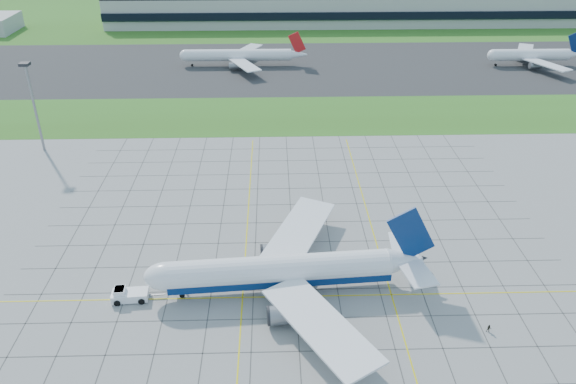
{
  "coord_description": "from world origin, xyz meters",
  "views": [
    {
      "loc": [
        -3.78,
        -84.07,
        68.52
      ],
      "look_at": [
        -0.71,
        25.66,
        7.0
      ],
      "focal_mm": 35.0,
      "sensor_mm": 36.0,
      "label": 1
    }
  ],
  "objects_px": {
    "distant_jet_1": "(240,55)",
    "distant_jet_2": "(532,55)",
    "light_mast": "(32,96)",
    "airliner": "(282,271)",
    "pushback_tug": "(128,294)",
    "crew_near": "(185,289)",
    "crew_far": "(489,329)"
  },
  "relations": [
    {
      "from": "distant_jet_1",
      "to": "distant_jet_2",
      "type": "bearing_deg",
      "value": -1.47
    },
    {
      "from": "light_mast",
      "to": "airliner",
      "type": "relative_size",
      "value": 0.47
    },
    {
      "from": "pushback_tug",
      "to": "crew_near",
      "type": "xyz_separation_m",
      "value": [
        10.29,
        1.79,
        -0.31
      ]
    },
    {
      "from": "crew_near",
      "to": "distant_jet_1",
      "type": "relative_size",
      "value": 0.04
    },
    {
      "from": "airliner",
      "to": "distant_jet_2",
      "type": "height_order",
      "value": "airliner"
    },
    {
      "from": "crew_near",
      "to": "distant_jet_2",
      "type": "distance_m",
      "value": 190.59
    },
    {
      "from": "airliner",
      "to": "crew_near",
      "type": "xyz_separation_m",
      "value": [
        -18.29,
        -0.03,
        -3.78
      ]
    },
    {
      "from": "airliner",
      "to": "crew_near",
      "type": "bearing_deg",
      "value": 175.82
    },
    {
      "from": "distant_jet_1",
      "to": "airliner",
      "type": "bearing_deg",
      "value": -84.25
    },
    {
      "from": "light_mast",
      "to": "crew_near",
      "type": "bearing_deg",
      "value": -52.99
    },
    {
      "from": "pushback_tug",
      "to": "crew_near",
      "type": "relative_size",
      "value": 5.5
    },
    {
      "from": "light_mast",
      "to": "crew_near",
      "type": "distance_m",
      "value": 83.09
    },
    {
      "from": "crew_far",
      "to": "distant_jet_1",
      "type": "height_order",
      "value": "distant_jet_1"
    },
    {
      "from": "airliner",
      "to": "crew_far",
      "type": "distance_m",
      "value": 37.67
    },
    {
      "from": "distant_jet_1",
      "to": "crew_near",
      "type": "bearing_deg",
      "value": -91.35
    },
    {
      "from": "airliner",
      "to": "crew_far",
      "type": "bearing_deg",
      "value": -23.23
    },
    {
      "from": "light_mast",
      "to": "distant_jet_2",
      "type": "relative_size",
      "value": 0.6
    },
    {
      "from": "distant_jet_2",
      "to": "crew_far",
      "type": "bearing_deg",
      "value": -114.5
    },
    {
      "from": "pushback_tug",
      "to": "crew_near",
      "type": "height_order",
      "value": "pushback_tug"
    },
    {
      "from": "crew_far",
      "to": "distant_jet_2",
      "type": "bearing_deg",
      "value": 82.78
    },
    {
      "from": "pushback_tug",
      "to": "crew_far",
      "type": "distance_m",
      "value": 64.84
    },
    {
      "from": "crew_near",
      "to": "distant_jet_2",
      "type": "relative_size",
      "value": 0.04
    },
    {
      "from": "light_mast",
      "to": "distant_jet_2",
      "type": "bearing_deg",
      "value": 24.35
    },
    {
      "from": "pushback_tug",
      "to": "crew_near",
      "type": "distance_m",
      "value": 10.45
    },
    {
      "from": "pushback_tug",
      "to": "distant_jet_2",
      "type": "bearing_deg",
      "value": 42.9
    },
    {
      "from": "light_mast",
      "to": "pushback_tug",
      "type": "bearing_deg",
      "value": -59.88
    },
    {
      "from": "crew_far",
      "to": "distant_jet_2",
      "type": "distance_m",
      "value": 171.59
    },
    {
      "from": "pushback_tug",
      "to": "crew_far",
      "type": "xyz_separation_m",
      "value": [
        64.01,
        -10.36,
        -0.42
      ]
    },
    {
      "from": "crew_far",
      "to": "distant_jet_2",
      "type": "xyz_separation_m",
      "value": [
        71.12,
        156.11,
        3.71
      ]
    },
    {
      "from": "crew_far",
      "to": "distant_jet_1",
      "type": "relative_size",
      "value": 0.03
    },
    {
      "from": "crew_far",
      "to": "crew_near",
      "type": "bearing_deg",
      "value": -175.47
    },
    {
      "from": "crew_far",
      "to": "pushback_tug",
      "type": "bearing_deg",
      "value": -171.91
    }
  ]
}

